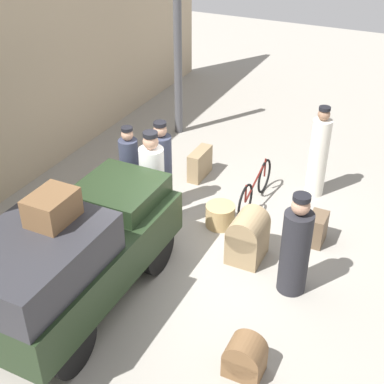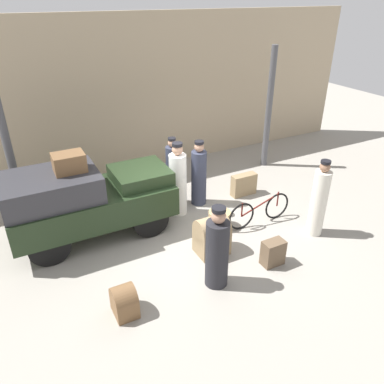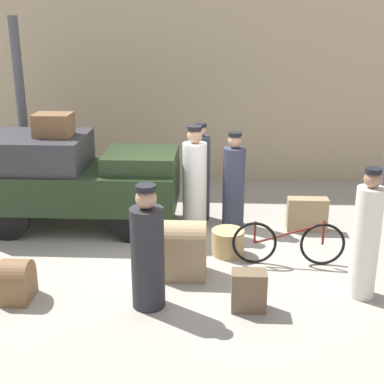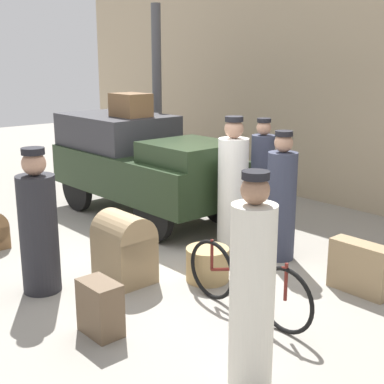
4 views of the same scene
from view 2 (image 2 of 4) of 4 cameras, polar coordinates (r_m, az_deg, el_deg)
ground_plane at (r=8.70m, az=-0.56°, el=-6.36°), size 30.00×30.00×0.00m
station_building_facade at (r=11.28m, az=-10.35°, el=14.01°), size 16.00×0.15×4.50m
canopy_pillar_left at (r=9.30m, az=-26.16°, el=5.66°), size 0.19×0.19×3.64m
canopy_pillar_right at (r=11.74m, az=11.63°, el=12.27°), size 0.19×0.19×3.64m
truck at (r=8.48m, az=-15.79°, el=-1.02°), size 3.53×1.52×1.67m
bicycle at (r=9.03m, az=10.27°, el=-2.81°), size 1.72×0.04×0.73m
wicker_basket at (r=8.86m, az=4.21°, el=-4.16°), size 0.52×0.52×0.41m
porter_standing_middle at (r=9.08m, az=-2.15°, el=1.49°), size 0.42×0.42×1.87m
porter_with_bicycle at (r=8.76m, az=18.75°, el=-1.33°), size 0.36×0.36×1.82m
porter_carrying_trunk at (r=6.94m, az=3.85°, el=-8.92°), size 0.43×0.43×1.68m
porter_lifting_near_truck at (r=9.56m, az=1.05°, el=2.49°), size 0.39×0.39×1.73m
conductor_in_dark_uniform at (r=9.53m, az=-2.95°, el=2.75°), size 0.33×0.33×1.82m
suitcase_small_leather at (r=10.28m, az=7.89°, el=1.11°), size 0.70×0.25×0.60m
suitcase_tan_flat at (r=7.91m, az=3.04°, el=-6.59°), size 0.65×0.54×0.85m
trunk_umber_medium at (r=7.85m, az=12.24°, el=-9.03°), size 0.45×0.28×0.54m
trunk_barrel_dark at (r=6.77m, az=-10.29°, el=-16.09°), size 0.39×0.49×0.57m
trunk_on_truck_roof at (r=8.06m, az=-18.23°, el=4.29°), size 0.63×0.48×0.39m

